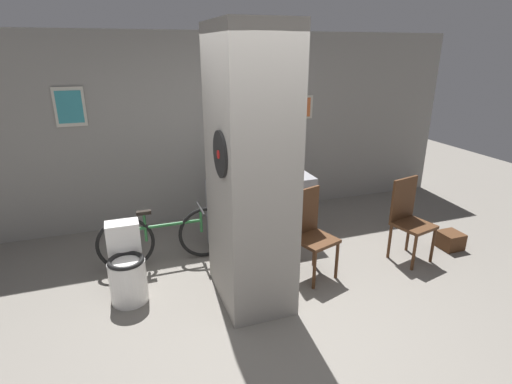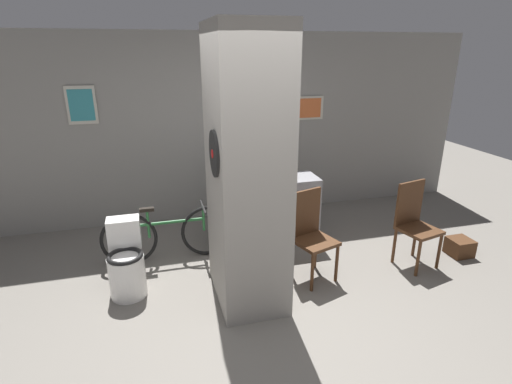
# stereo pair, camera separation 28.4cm
# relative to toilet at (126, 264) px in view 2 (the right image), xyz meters

# --- Properties ---
(ground_plane) EXTENTS (14.00, 14.00, 0.00)m
(ground_plane) POSITION_rel_toilet_xyz_m (1.15, -0.83, -0.33)
(ground_plane) COLOR slate
(wall_back) EXTENTS (8.00, 0.09, 2.60)m
(wall_back) POSITION_rel_toilet_xyz_m (1.15, 1.80, 0.98)
(wall_back) COLOR gray
(wall_back) RESTS_ON ground_plane
(pillar_center) EXTENTS (0.66, 0.97, 2.60)m
(pillar_center) POSITION_rel_toilet_xyz_m (1.17, -0.34, 0.97)
(pillar_center) COLOR gray
(pillar_center) RESTS_ON ground_plane
(counter_shelf) EXTENTS (1.33, 0.44, 0.86)m
(counter_shelf) POSITION_rel_toilet_xyz_m (1.68, 0.71, 0.10)
(counter_shelf) COLOR gray
(counter_shelf) RESTS_ON ground_plane
(toilet) EXTENTS (0.36, 0.52, 0.75)m
(toilet) POSITION_rel_toilet_xyz_m (0.00, 0.00, 0.00)
(toilet) COLOR white
(toilet) RESTS_ON ground_plane
(chair_near_pillar) EXTENTS (0.50, 0.50, 0.97)m
(chair_near_pillar) POSITION_rel_toilet_xyz_m (1.91, -0.19, 0.20)
(chair_near_pillar) COLOR #4C2D19
(chair_near_pillar) RESTS_ON ground_plane
(chair_by_doorway) EXTENTS (0.48, 0.48, 0.97)m
(chair_by_doorway) POSITION_rel_toilet_xyz_m (3.16, -0.23, 0.20)
(chair_by_doorway) COLOR #4C2D19
(chair_by_doorway) RESTS_ON ground_plane
(bicycle) EXTENTS (1.54, 0.42, 0.69)m
(bicycle) POSITION_rel_toilet_xyz_m (0.47, 0.57, 0.01)
(bicycle) COLOR black
(bicycle) RESTS_ON ground_plane
(bottle_tall) EXTENTS (0.06, 0.06, 0.26)m
(bottle_tall) POSITION_rel_toilet_xyz_m (2.01, 0.63, 0.63)
(bottle_tall) COLOR olive
(bottle_tall) RESTS_ON counter_shelf
(bottle_short) EXTENTS (0.08, 0.08, 0.21)m
(bottle_short) POSITION_rel_toilet_xyz_m (1.89, 0.78, 0.61)
(bottle_short) COLOR #19598C
(bottle_short) RESTS_ON counter_shelf
(floor_crate) EXTENTS (0.26, 0.26, 0.21)m
(floor_crate) POSITION_rel_toilet_xyz_m (3.86, -0.24, -0.22)
(floor_crate) COLOR #4C2D19
(floor_crate) RESTS_ON ground_plane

